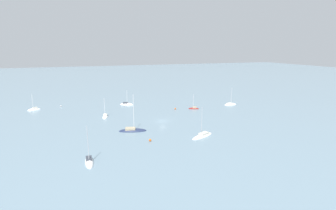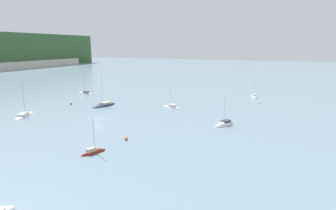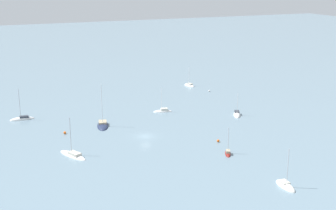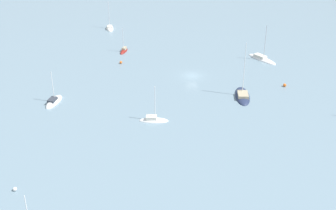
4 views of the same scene
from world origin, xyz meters
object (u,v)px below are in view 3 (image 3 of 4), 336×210
(sailboat_6, at_px, (103,125))
(mooring_buoy_1, at_px, (65,133))
(sailboat_0, at_px, (163,111))
(sailboat_4, at_px, (73,155))
(sailboat_1, at_px, (22,119))
(sailboat_5, at_px, (285,186))
(sailboat_7, at_px, (228,153))
(sailboat_2, at_px, (189,86))
(sailboat_3, at_px, (237,115))
(mooring_buoy_0, at_px, (209,91))
(mooring_buoy_2, at_px, (218,141))

(sailboat_6, bearing_deg, mooring_buoy_1, -61.10)
(sailboat_6, bearing_deg, sailboat_0, 121.74)
(sailboat_6, xyz_separation_m, mooring_buoy_1, (-2.70, 11.00, 0.25))
(sailboat_6, bearing_deg, sailboat_4, -18.10)
(sailboat_1, xyz_separation_m, sailboat_5, (-66.28, -42.54, -0.02))
(sailboat_1, bearing_deg, sailboat_5, 123.62)
(sailboat_1, distance_m, sailboat_6, 24.64)
(sailboat_7, relative_size, mooring_buoy_1, 9.87)
(sailboat_2, xyz_separation_m, sailboat_7, (-65.32, 21.52, 0.03))
(sailboat_3, xyz_separation_m, mooring_buoy_0, (28.69, -6.00, 0.23))
(sailboat_4, xyz_separation_m, mooring_buoy_0, (41.57, -57.76, 0.21))
(sailboat_2, height_order, sailboat_6, sailboat_6)
(mooring_buoy_0, bearing_deg, sailboat_1, 97.06)
(sailboat_6, relative_size, sailboat_7, 1.80)
(sailboat_0, xyz_separation_m, mooring_buoy_2, (-30.10, -2.43, 0.20))
(mooring_buoy_1, height_order, mooring_buoy_2, mooring_buoy_1)
(sailboat_0, xyz_separation_m, sailboat_2, (27.23, -22.10, -0.04))
(mooring_buoy_0, relative_size, mooring_buoy_1, 0.88)
(sailboat_1, height_order, mooring_buoy_0, sailboat_1)
(sailboat_0, relative_size, sailboat_2, 1.01)
(sailboat_2, bearing_deg, sailboat_7, 146.00)
(sailboat_5, relative_size, mooring_buoy_0, 14.29)
(sailboat_6, bearing_deg, sailboat_7, 48.66)
(sailboat_5, height_order, mooring_buoy_0, sailboat_5)
(sailboat_2, xyz_separation_m, sailboat_6, (-33.39, 42.70, 0.01))
(mooring_buoy_1, bearing_deg, sailboat_5, -145.37)
(sailboat_7, bearing_deg, mooring_buoy_0, 3.15)
(sailboat_7, height_order, mooring_buoy_0, sailboat_7)
(sailboat_4, distance_m, sailboat_6, 22.46)
(sailboat_5, distance_m, mooring_buoy_0, 77.74)
(sailboat_2, relative_size, sailboat_5, 0.88)
(sailboat_5, relative_size, sailboat_6, 0.71)
(mooring_buoy_0, relative_size, mooring_buoy_2, 0.94)
(mooring_buoy_1, distance_m, mooring_buoy_2, 40.12)
(sailboat_1, distance_m, sailboat_7, 62.06)
(sailboat_2, relative_size, sailboat_3, 1.02)
(sailboat_4, bearing_deg, sailboat_2, -71.19)
(sailboat_1, bearing_deg, sailboat_6, 144.32)
(sailboat_5, distance_m, sailboat_7, 19.71)
(sailboat_1, height_order, sailboat_3, sailboat_1)
(sailboat_0, relative_size, mooring_buoy_2, 11.92)
(sailboat_3, distance_m, mooring_buoy_0, 29.31)
(sailboat_3, distance_m, sailboat_7, 31.79)
(mooring_buoy_2, bearing_deg, mooring_buoy_0, -25.64)
(sailboat_1, xyz_separation_m, sailboat_7, (-46.63, -40.96, 0.04))
(sailboat_3, bearing_deg, mooring_buoy_1, -66.00)
(sailboat_3, relative_size, sailboat_7, 1.11)
(sailboat_0, height_order, sailboat_5, sailboat_5)
(sailboat_4, relative_size, mooring_buoy_0, 15.48)
(sailboat_5, xyz_separation_m, mooring_buoy_2, (27.64, -0.27, 0.27))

